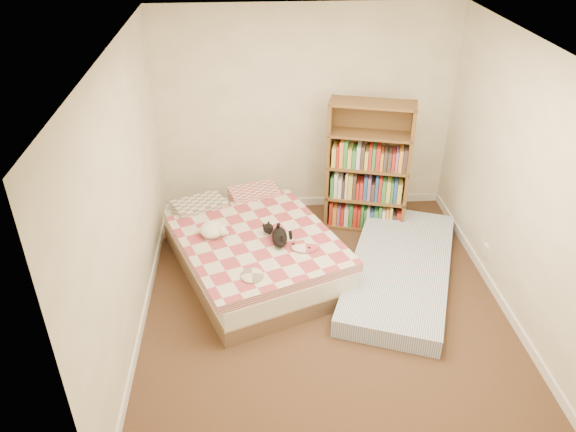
{
  "coord_description": "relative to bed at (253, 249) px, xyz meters",
  "views": [
    {
      "loc": [
        -0.67,
        -4.26,
        3.63
      ],
      "look_at": [
        -0.34,
        0.3,
        0.87
      ],
      "focal_mm": 35.0,
      "sensor_mm": 36.0,
      "label": 1
    }
  ],
  "objects": [
    {
      "name": "room",
      "position": [
        0.68,
        -0.68,
        0.95
      ],
      "size": [
        3.51,
        4.01,
        2.51
      ],
      "color": "#44311D",
      "rests_on": "ground"
    },
    {
      "name": "bed",
      "position": [
        0.0,
        0.0,
        0.0
      ],
      "size": [
        2.04,
        2.38,
        0.54
      ],
      "rotation": [
        0.0,
        0.0,
        0.38
      ],
      "color": "brown",
      "rests_on": "room"
    },
    {
      "name": "bookshelf",
      "position": [
        1.34,
        0.79,
        0.33
      ],
      "size": [
        1.02,
        0.55,
        1.57
      ],
      "rotation": [
        0.0,
        0.0,
        -0.26
      ],
      "color": "brown",
      "rests_on": "room"
    },
    {
      "name": "floor_mattress",
      "position": [
        1.53,
        -0.29,
        -0.15
      ],
      "size": [
        1.7,
        2.4,
        0.2
      ],
      "primitive_type": "cube",
      "rotation": [
        0.0,
        0.0,
        -0.36
      ],
      "color": "#6D84B5",
      "rests_on": "room"
    },
    {
      "name": "black_cat",
      "position": [
        0.27,
        -0.22,
        0.3
      ],
      "size": [
        0.33,
        0.59,
        0.13
      ],
      "rotation": [
        0.0,
        0.0,
        0.6
      ],
      "color": "black",
      "rests_on": "bed"
    },
    {
      "name": "white_dog",
      "position": [
        -0.41,
        -0.08,
        0.31
      ],
      "size": [
        0.32,
        0.34,
        0.13
      ],
      "rotation": [
        0.0,
        0.0,
        0.33
      ],
      "color": "white",
      "rests_on": "bed"
    }
  ]
}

